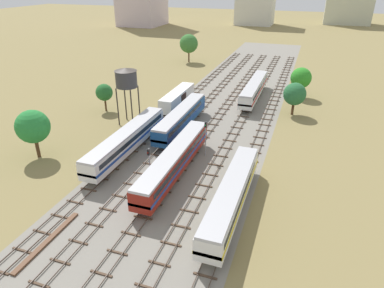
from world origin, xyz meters
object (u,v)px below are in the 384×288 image
at_px(freight_boxcar_far_left_far, 177,98).
at_px(signal_post_near, 149,162).
at_px(passenger_coach_centre_left_near, 175,159).
at_px(water_tower, 126,78).
at_px(diesel_railcar_left_midfar, 181,117).
at_px(passenger_coach_far_left_mid, 127,139).
at_px(diesel_railcar_centre_right_nearest, 231,195).
at_px(signal_post_nearest, 206,135).
at_px(passenger_coach_centre_farther, 254,88).

bearing_deg(freight_boxcar_far_left_far, signal_post_near, -76.05).
relative_size(passenger_coach_centre_left_near, signal_post_near, 4.08).
xyz_separation_m(water_tower, signal_post_near, (13.06, -18.32, -5.47)).
bearing_deg(diesel_railcar_left_midfar, passenger_coach_centre_left_near, -72.56).
bearing_deg(passenger_coach_far_left_mid, diesel_railcar_centre_right_nearest, -26.57).
relative_size(diesel_railcar_centre_right_nearest, water_tower, 1.90).
height_order(passenger_coach_centre_left_near, diesel_railcar_left_midfar, same).
distance_m(diesel_railcar_left_midfar, signal_post_nearest, 10.93).
bearing_deg(passenger_coach_far_left_mid, signal_post_nearest, 15.67).
bearing_deg(signal_post_nearest, passenger_coach_centre_left_near, -108.66).
bearing_deg(signal_post_near, freight_boxcar_far_left_far, 103.95).
xyz_separation_m(diesel_railcar_centre_right_nearest, passenger_coach_centre_left_near, (-9.58, 5.85, 0.02)).
bearing_deg(diesel_railcar_left_midfar, signal_post_near, -82.56).
bearing_deg(water_tower, signal_post_near, -54.53).
xyz_separation_m(diesel_railcar_centre_right_nearest, passenger_coach_centre_farther, (-4.79, 43.26, 0.02)).
height_order(diesel_railcar_centre_right_nearest, water_tower, water_tower).
height_order(diesel_railcar_centre_right_nearest, passenger_coach_centre_left_near, same).
relative_size(diesel_railcar_centre_right_nearest, passenger_coach_far_left_mid, 0.93).
distance_m(diesel_railcar_centre_right_nearest, freight_boxcar_far_left_far, 36.99).
height_order(passenger_coach_far_left_mid, signal_post_near, signal_post_near).
bearing_deg(passenger_coach_far_left_mid, diesel_railcar_left_midfar, 67.42).
relative_size(freight_boxcar_far_left_far, signal_post_near, 2.60).
bearing_deg(passenger_coach_far_left_mid, freight_boxcar_far_left_far, 89.98).
relative_size(passenger_coach_centre_left_near, passenger_coach_centre_farther, 1.00).
xyz_separation_m(diesel_railcar_left_midfar, passenger_coach_centre_farther, (9.58, 22.16, 0.02)).
distance_m(passenger_coach_centre_left_near, passenger_coach_far_left_mid, 10.28).
height_order(passenger_coach_far_left_mid, passenger_coach_centre_farther, same).
relative_size(passenger_coach_centre_left_near, freight_boxcar_far_left_far, 1.57).
bearing_deg(water_tower, freight_boxcar_far_left_far, 60.92).
distance_m(freight_boxcar_far_left_far, signal_post_nearest, 22.25).
bearing_deg(diesel_railcar_centre_right_nearest, passenger_coach_centre_left_near, 148.58).
height_order(freight_boxcar_far_left_far, water_tower, water_tower).
distance_m(passenger_coach_centre_farther, water_tower, 30.67).
relative_size(passenger_coach_far_left_mid, diesel_railcar_left_midfar, 1.07).
bearing_deg(water_tower, passenger_coach_centre_farther, 47.62).
height_order(passenger_coach_far_left_mid, diesel_railcar_left_midfar, same).
distance_m(passenger_coach_centre_farther, signal_post_near, 41.14).
bearing_deg(signal_post_nearest, water_tower, 155.47).
relative_size(passenger_coach_centre_left_near, water_tower, 2.04).
bearing_deg(diesel_railcar_centre_right_nearest, signal_post_near, 167.02).
relative_size(diesel_railcar_centre_right_nearest, passenger_coach_centre_farther, 0.93).
relative_size(freight_boxcar_far_left_far, water_tower, 1.30).
bearing_deg(freight_boxcar_far_left_far, passenger_coach_far_left_mid, -90.02).
bearing_deg(passenger_coach_centre_left_near, passenger_coach_centre_farther, 82.71).
distance_m(passenger_coach_far_left_mid, signal_post_nearest, 12.48).
height_order(diesel_railcar_centre_right_nearest, passenger_coach_centre_farther, same).
bearing_deg(signal_post_nearest, signal_post_near, -115.19).
bearing_deg(passenger_coach_centre_farther, passenger_coach_centre_left_near, -97.29).
xyz_separation_m(diesel_railcar_centre_right_nearest, freight_boxcar_far_left_far, (-19.15, 31.65, -0.15)).
xyz_separation_m(diesel_railcar_left_midfar, water_tower, (-10.66, -0.01, 6.30)).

